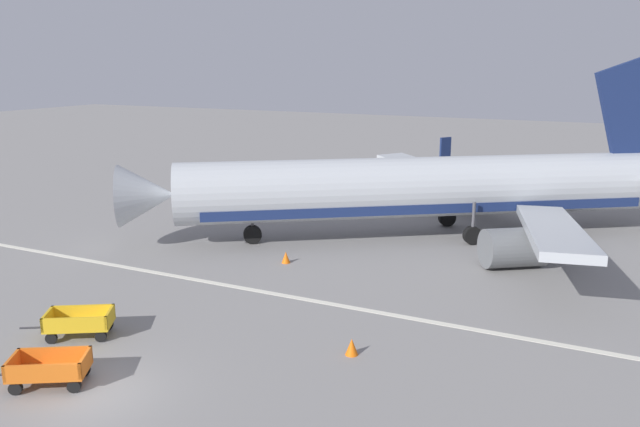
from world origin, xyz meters
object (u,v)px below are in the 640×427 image
Objects in this scene: airplane at (439,188)px; traffic_cone_mid_apron at (286,257)px; baggage_cart_second_in_row at (79,322)px; baggage_cart_nearest at (49,369)px; traffic_cone_near_plane at (352,347)px.

airplane is 11.08m from traffic_cone_mid_apron.
baggage_cart_nearest is at bearing -57.82° from baggage_cart_second_in_row.
baggage_cart_second_in_row is (-8.70, -20.86, -2.45)m from airplane.
baggage_cart_nearest is 15.19m from traffic_cone_mid_apron.
traffic_cone_mid_apron is (0.75, 15.17, -0.29)m from baggage_cart_nearest.
traffic_cone_near_plane is 1.02× the size of traffic_cone_mid_apron.
airplane is 17.93m from traffic_cone_near_plane.
airplane is 9.61× the size of baggage_cart_second_in_row.
traffic_cone_near_plane is at bearing 38.16° from baggage_cart_nearest.
airplane reaches higher than baggage_cart_second_in_row.
traffic_cone_near_plane is (10.38, 3.22, -0.28)m from baggage_cart_second_in_row.
baggage_cart_second_in_row is 5.36× the size of traffic_cone_near_plane.
airplane is 22.73m from baggage_cart_second_in_row.
traffic_cone_near_plane is at bearing -48.88° from traffic_cone_mid_apron.
traffic_cone_near_plane reaches higher than traffic_cone_mid_apron.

